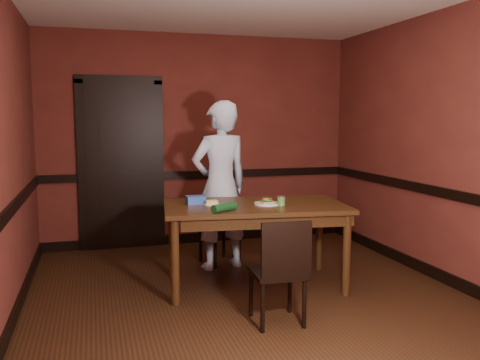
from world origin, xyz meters
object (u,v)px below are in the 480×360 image
dining_table (255,245)px  sandwich_plate (267,203)px  person (220,186)px  sauce_jar (281,201)px  cheese_saucer (212,203)px  food_tub (196,200)px  chair_far (220,227)px  chair_near (277,270)px

dining_table → sandwich_plate: sandwich_plate is taller
person → sauce_jar: person is taller
cheese_saucer → food_tub: 0.17m
dining_table → food_tub: bearing=169.6°
chair_far → sauce_jar: 1.18m
person → cheese_saucer: (-0.24, -0.62, -0.08)m
cheese_saucer → food_tub: food_tub is taller
dining_table → sandwich_plate: bearing=-20.5°
sandwich_plate → food_tub: (-0.65, 0.23, 0.02)m
cheese_saucer → food_tub: (-0.13, 0.11, 0.02)m
chair_near → cheese_saucer: 1.09m
person → sandwich_plate: size_ratio=7.34×
dining_table → sandwich_plate: size_ratio=6.98×
chair_near → sauce_jar: sauce_jar is taller
cheese_saucer → food_tub: bearing=140.8°
sauce_jar → cheese_saucer: 0.66m
sauce_jar → chair_near: bearing=-112.8°
chair_far → sauce_jar: (0.35, -1.03, 0.45)m
dining_table → chair_far: bearing=105.7°
dining_table → sandwich_plate: (0.10, -0.06, 0.42)m
sauce_jar → cheese_saucer: (-0.63, 0.22, -0.03)m
chair_far → sandwich_plate: (0.24, -0.93, 0.42)m
chair_far → person: size_ratio=0.44×
cheese_saucer → sandwich_plate: bearing=-12.9°
chair_near → food_tub: food_tub is taller
chair_far → sauce_jar: size_ratio=8.98×
cheese_saucer → food_tub: size_ratio=0.78×
dining_table → food_tub: (-0.55, 0.17, 0.45)m
cheese_saucer → chair_far: bearing=71.0°
dining_table → sauce_jar: sauce_jar is taller
dining_table → food_tub: 0.72m
food_tub → chair_near: bearing=-70.1°
chair_near → person: person is taller
sauce_jar → sandwich_plate: bearing=137.4°
dining_table → person: person is taller
chair_far → person: (-0.04, -0.19, 0.51)m
dining_table → chair_far: size_ratio=2.14×
chair_far → food_tub: (-0.41, -0.71, 0.45)m
cheese_saucer → person: bearing=68.8°
chair_far → sandwich_plate: sandwich_plate is taller
chair_far → cheese_saucer: cheese_saucer is taller
chair_near → person: 1.66m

